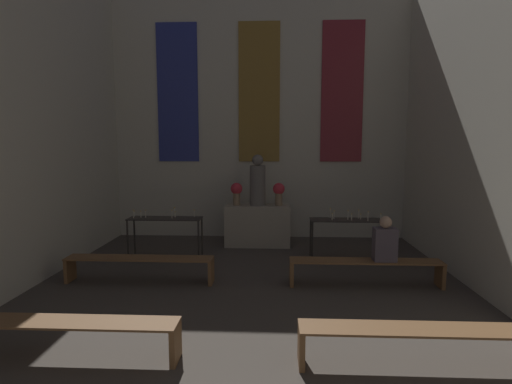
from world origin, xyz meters
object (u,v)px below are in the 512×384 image
Objects in this scene: statue at (258,183)px; pew_back_left at (140,263)px; flower_vase_left at (237,192)px; candle_rack_right at (348,224)px; altar at (258,225)px; flower_vase_right at (279,192)px; pew_back_right at (365,266)px; candle_rack_left at (165,223)px; person_seated at (385,241)px; pew_second_left at (65,330)px; pew_second_right at (418,337)px.

pew_back_left is at bearing -126.35° from statue.
candle_rack_right is (2.33, -1.02, -0.53)m from flower_vase_left.
altar is at bearing 53.65° from pew_back_left.
flower_vase_right is 0.21× the size of pew_back_right.
flower_vase_left is at bearing 36.47° from candle_rack_left.
person_seated is at bearing -20.80° from candle_rack_left.
statue is 2.24m from candle_rack_left.
candle_rack_right is at bearing 46.59° from pew_second_left.
flower_vase_right is at bearing 0.00° from altar.
statue is at bearing 69.30° from pew_second_left.
pew_back_left is (-0.02, -1.53, -0.39)m from candle_rack_left.
statue reaches higher than candle_rack_right.
candle_rack_right is (1.85, -1.02, -0.73)m from statue.
flower_vase_right is 3.10m from person_seated.
pew_second_right is at bearing -74.28° from flower_vase_right.
pew_back_right is at bearing -53.65° from altar.
flower_vase_right is (0.48, 0.00, -0.21)m from statue.
altar is 3.17m from pew_back_left.
statue is 0.47× the size of pew_back_left.
flower_vase_right is 0.34× the size of candle_rack_left.
pew_back_left is 4.07m from person_seated.
pew_second_right is (1.40, -4.96, -0.91)m from flower_vase_right.
candle_rack_right reaches higher than altar.
person_seated is at bearing -56.38° from flower_vase_right.
flower_vase_right is at bearing 105.72° from pew_second_right.
candle_rack_left is 5.45m from pew_second_right.
altar is 0.98× the size of candle_rack_right.
person_seated is at bearing 0.00° from pew_back_right.
candle_rack_left and candle_rack_right have the same top height.
pew_second_left is at bearing 180.00° from pew_second_right.
flower_vase_left is 3.71m from person_seated.
person_seated is at bearing -49.55° from statue.
pew_back_left is at bearing -90.73° from candle_rack_left.
altar is 0.60× the size of pew_back_left.
candle_rack_left reaches higher than pew_second_left.
flower_vase_left is at bearing 136.14° from person_seated.
pew_second_left is 1.00× the size of pew_second_right.
altar is 0.60× the size of pew_second_right.
altar is 0.60× the size of pew_second_left.
candle_rack_left reaches higher than pew_back_left.
altar is 2.13m from candle_rack_right.
statue is 0.47× the size of pew_back_right.
flower_vase_left reaches higher than pew_back_left.
statue is at bearing 0.00° from altar.
altar is at bearing 0.00° from flower_vase_left.
candle_rack_right reaches higher than pew_second_left.
flower_vase_right reaches higher than pew_second_right.
pew_second_right is at bearing -69.30° from statue.
flower_vase_right is (0.96, 0.00, 0.00)m from flower_vase_left.
pew_second_right is at bearing -69.30° from altar.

